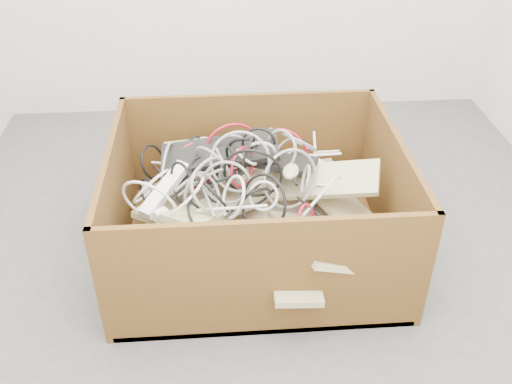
{
  "coord_description": "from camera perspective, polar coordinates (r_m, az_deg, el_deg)",
  "views": [
    {
      "loc": [
        -0.2,
        -1.91,
        1.69
      ],
      "look_at": [
        -0.05,
        0.08,
        0.3
      ],
      "focal_mm": 40.39,
      "sensor_mm": 36.0,
      "label": 1
    }
  ],
  "objects": [
    {
      "name": "power_strip_left",
      "position": [
        2.33,
        -9.04,
        0.27
      ],
      "size": [
        0.2,
        0.27,
        0.12
      ],
      "primitive_type": "cube",
      "rotation": [
        0.14,
        -0.26,
        1.0
      ],
      "color": "white",
      "rests_on": "keyboard_pile"
    },
    {
      "name": "keyboard_pile",
      "position": [
        2.42,
        0.0,
        -0.43
      ],
      "size": [
        1.06,
        1.0,
        0.38
      ],
      "color": "#B9B482",
      "rests_on": "cardboard_box"
    },
    {
      "name": "vga_plug",
      "position": [
        2.48,
        9.6,
        1.69
      ],
      "size": [
        0.05,
        0.05,
        0.03
      ],
      "primitive_type": "cube",
      "rotation": [
        0.09,
        0.14,
        -0.22
      ],
      "color": "#0B23AC",
      "rests_on": "keyboard_pile"
    },
    {
      "name": "cardboard_box",
      "position": [
        2.51,
        -0.35,
        -3.32
      ],
      "size": [
        1.19,
        0.99,
        0.55
      ],
      "color": "#422D10",
      "rests_on": "ground"
    },
    {
      "name": "mice_scatter",
      "position": [
        2.39,
        -1.13,
        1.22
      ],
      "size": [
        0.72,
        0.7,
        0.17
      ],
      "color": "#BAAB95",
      "rests_on": "keyboard_pile"
    },
    {
      "name": "ground",
      "position": [
        2.55,
        1.32,
        -6.57
      ],
      "size": [
        3.0,
        3.0,
        0.0
      ],
      "primitive_type": "plane",
      "color": "#49494B",
      "rests_on": "ground"
    },
    {
      "name": "power_strip_right",
      "position": [
        2.2,
        -7.27,
        -3.98
      ],
      "size": [
        0.24,
        0.24,
        0.09
      ],
      "primitive_type": "cube",
      "rotation": [
        -0.1,
        0.17,
        -0.79
      ],
      "color": "white",
      "rests_on": "keyboard_pile"
    },
    {
      "name": "cable_tangle",
      "position": [
        2.37,
        -3.25,
        2.02
      ],
      "size": [
        1.06,
        0.83,
        0.45
      ],
      "color": "black",
      "rests_on": "keyboard_pile"
    }
  ]
}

